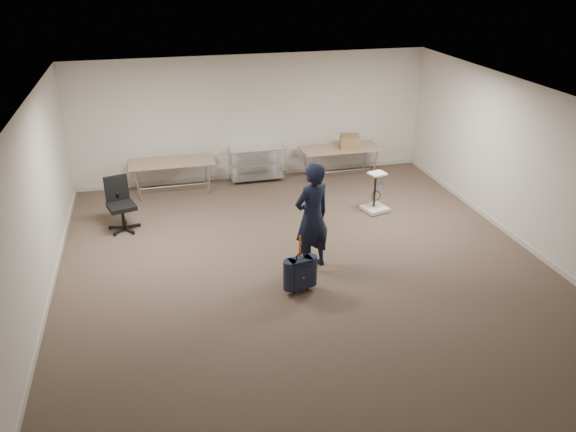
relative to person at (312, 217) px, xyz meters
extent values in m
plane|color=#47382B|center=(-0.11, -0.15, -0.91)|extent=(9.00, 9.00, 0.00)
plane|color=beige|center=(-0.11, 4.35, 0.49)|extent=(8.00, 0.00, 8.00)
plane|color=beige|center=(-0.11, -4.65, 0.49)|extent=(8.00, 0.00, 8.00)
plane|color=beige|center=(-4.11, -0.15, 0.49)|extent=(0.00, 9.00, 9.00)
plane|color=beige|center=(3.89, -0.15, 0.49)|extent=(0.00, 9.00, 9.00)
plane|color=white|center=(-0.11, -0.15, 1.89)|extent=(8.00, 8.00, 0.00)
cube|color=#BBB7A8|center=(-0.11, 4.34, -0.86)|extent=(8.00, 0.02, 0.10)
cube|color=#BBB7A8|center=(-4.10, -0.15, -0.86)|extent=(0.02, 9.00, 0.10)
cube|color=#BBB7A8|center=(3.88, -0.15, -0.86)|extent=(0.02, 9.00, 0.10)
cube|color=#8B7455|center=(-2.01, 3.80, -0.20)|extent=(1.80, 0.75, 0.03)
cylinder|color=#97999F|center=(-2.01, 3.80, -0.76)|extent=(1.50, 0.02, 0.02)
cylinder|color=#97999F|center=(-2.76, 3.50, -0.57)|extent=(0.13, 0.04, 0.69)
cylinder|color=#97999F|center=(-1.26, 3.50, -0.57)|extent=(0.13, 0.04, 0.69)
cylinder|color=#97999F|center=(-2.76, 4.10, -0.57)|extent=(0.13, 0.04, 0.69)
cylinder|color=#97999F|center=(-1.26, 4.10, -0.57)|extent=(0.13, 0.04, 0.69)
cube|color=#8B7455|center=(1.79, 3.80, -0.20)|extent=(1.80, 0.75, 0.03)
cylinder|color=#97999F|center=(1.79, 3.80, -0.76)|extent=(1.50, 0.02, 0.02)
cylinder|color=#97999F|center=(1.04, 3.50, -0.57)|extent=(0.13, 0.04, 0.69)
cylinder|color=#97999F|center=(2.54, 3.50, -0.57)|extent=(0.13, 0.04, 0.69)
cylinder|color=#97999F|center=(1.04, 4.10, -0.57)|extent=(0.13, 0.04, 0.69)
cylinder|color=#97999F|center=(2.54, 4.10, -0.57)|extent=(0.13, 0.04, 0.69)
cylinder|color=silver|center=(-0.71, 3.82, -0.51)|extent=(0.02, 0.02, 0.80)
cylinder|color=silver|center=(0.49, 3.82, -0.51)|extent=(0.02, 0.02, 0.80)
cylinder|color=silver|center=(-0.71, 4.27, -0.51)|extent=(0.02, 0.02, 0.80)
cylinder|color=silver|center=(0.49, 4.27, -0.51)|extent=(0.02, 0.02, 0.80)
cube|color=silver|center=(-0.11, 4.05, -0.81)|extent=(1.20, 0.45, 0.02)
cube|color=silver|center=(-0.11, 4.05, -0.46)|extent=(1.20, 0.45, 0.02)
cube|color=silver|center=(-0.11, 4.05, -0.13)|extent=(1.20, 0.45, 0.01)
imported|color=black|center=(0.00, 0.00, 0.00)|extent=(0.78, 0.65, 1.83)
cube|color=black|center=(-0.38, -0.70, -0.58)|extent=(0.39, 0.27, 0.48)
cube|color=black|center=(-0.38, -0.68, -0.83)|extent=(0.34, 0.20, 0.03)
cylinder|color=black|center=(-0.49, -0.72, -0.88)|extent=(0.04, 0.07, 0.07)
cylinder|color=black|center=(-0.27, -0.68, -0.88)|extent=(0.04, 0.07, 0.07)
torus|color=black|center=(-0.38, -0.70, -0.31)|extent=(0.15, 0.05, 0.15)
cube|color=#FA610D|center=(-0.38, -0.68, -0.13)|extent=(0.03, 0.01, 0.37)
cylinder|color=black|center=(-3.05, 2.17, -0.87)|extent=(0.62, 0.62, 0.09)
cylinder|color=black|center=(-3.05, 2.17, -0.66)|extent=(0.06, 0.06, 0.41)
cube|color=black|center=(-3.05, 2.17, -0.43)|extent=(0.59, 0.59, 0.08)
cube|color=black|center=(-3.11, 2.39, -0.14)|extent=(0.43, 0.18, 0.49)
cube|color=beige|center=(1.88, 1.82, -0.86)|extent=(0.55, 0.55, 0.07)
cylinder|color=black|center=(1.70, 1.64, -0.89)|extent=(0.05, 0.05, 0.04)
cylinder|color=black|center=(1.88, 1.87, -0.46)|extent=(0.04, 0.04, 0.72)
cube|color=beige|center=(1.88, 1.82, -0.10)|extent=(0.37, 0.34, 0.04)
torus|color=blue|center=(1.92, 1.75, -0.37)|extent=(0.25, 0.15, 0.22)
cube|color=#9D7049|center=(1.97, 3.70, -0.02)|extent=(0.49, 0.41, 0.32)
camera|label=1|loc=(-2.35, -7.80, 3.83)|focal=35.00mm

